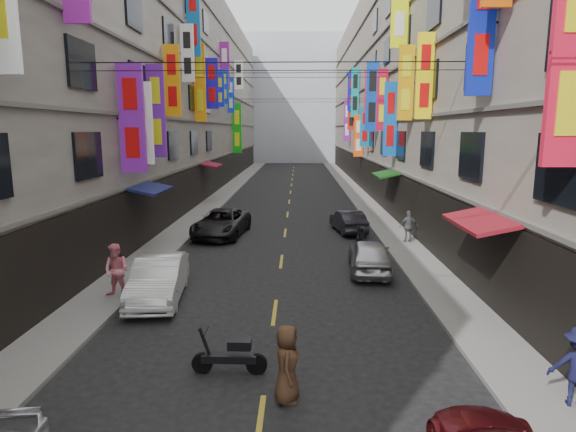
{
  "coord_description": "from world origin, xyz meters",
  "views": [
    {
      "loc": [
        0.75,
        3.48,
        5.72
      ],
      "look_at": [
        0.53,
        13.34,
        3.95
      ],
      "focal_mm": 30.0,
      "sensor_mm": 36.0,
      "label": 1
    }
  ],
  "objects_px": {
    "car_left_mid": "(159,279)",
    "pedestrian_lfar": "(117,270)",
    "car_right_far": "(348,221)",
    "car_left_far": "(222,223)",
    "pedestrian_rfar": "(409,226)",
    "pedestrian_crossing": "(287,364)",
    "car_right_mid": "(370,256)",
    "scooter_far_right": "(360,236)",
    "scooter_crossing": "(231,356)"
  },
  "relations": [
    {
      "from": "car_right_far",
      "to": "pedestrian_rfar",
      "type": "distance_m",
      "value": 4.02
    },
    {
      "from": "car_right_far",
      "to": "car_left_far",
      "type": "bearing_deg",
      "value": 0.02
    },
    {
      "from": "car_right_far",
      "to": "car_right_mid",
      "type": "bearing_deg",
      "value": 81.24
    },
    {
      "from": "car_left_far",
      "to": "pedestrian_rfar",
      "type": "height_order",
      "value": "pedestrian_rfar"
    },
    {
      "from": "car_right_far",
      "to": "car_left_mid",
      "type": "bearing_deg",
      "value": 46.59
    },
    {
      "from": "pedestrian_lfar",
      "to": "pedestrian_rfar",
      "type": "height_order",
      "value": "pedestrian_lfar"
    },
    {
      "from": "scooter_far_right",
      "to": "car_right_far",
      "type": "xyz_separation_m",
      "value": [
        -0.32,
        3.04,
        0.19
      ]
    },
    {
      "from": "pedestrian_lfar",
      "to": "pedestrian_rfar",
      "type": "xyz_separation_m",
      "value": [
        11.71,
        8.35,
        -0.11
      ]
    },
    {
      "from": "car_left_mid",
      "to": "car_right_far",
      "type": "height_order",
      "value": "car_left_mid"
    },
    {
      "from": "car_left_mid",
      "to": "pedestrian_lfar",
      "type": "bearing_deg",
      "value": 175.78
    },
    {
      "from": "scooter_crossing",
      "to": "pedestrian_rfar",
      "type": "height_order",
      "value": "pedestrian_rfar"
    },
    {
      "from": "scooter_crossing",
      "to": "scooter_far_right",
      "type": "xyz_separation_m",
      "value": [
        4.73,
        13.19,
        0.0
      ]
    },
    {
      "from": "pedestrian_crossing",
      "to": "car_left_far",
      "type": "bearing_deg",
      "value": 13.86
    },
    {
      "from": "car_left_far",
      "to": "pedestrian_rfar",
      "type": "distance_m",
      "value": 9.92
    },
    {
      "from": "car_left_far",
      "to": "car_right_mid",
      "type": "bearing_deg",
      "value": -37.0
    },
    {
      "from": "car_left_mid",
      "to": "car_right_far",
      "type": "distance_m",
      "value": 13.53
    },
    {
      "from": "scooter_far_right",
      "to": "car_right_mid",
      "type": "relative_size",
      "value": 0.44
    },
    {
      "from": "scooter_crossing",
      "to": "car_right_far",
      "type": "distance_m",
      "value": 16.81
    },
    {
      "from": "car_right_mid",
      "to": "pedestrian_crossing",
      "type": "relative_size",
      "value": 2.39
    },
    {
      "from": "scooter_far_right",
      "to": "car_right_far",
      "type": "bearing_deg",
      "value": -72.69
    },
    {
      "from": "car_left_far",
      "to": "car_right_far",
      "type": "distance_m",
      "value": 7.11
    },
    {
      "from": "scooter_crossing",
      "to": "pedestrian_rfar",
      "type": "bearing_deg",
      "value": -27.26
    },
    {
      "from": "car_left_far",
      "to": "pedestrian_lfar",
      "type": "bearing_deg",
      "value": -94.87
    },
    {
      "from": "pedestrian_rfar",
      "to": "car_left_mid",
      "type": "bearing_deg",
      "value": 34.26
    },
    {
      "from": "car_left_mid",
      "to": "car_right_far",
      "type": "relative_size",
      "value": 1.17
    },
    {
      "from": "car_left_far",
      "to": "pedestrian_crossing",
      "type": "xyz_separation_m",
      "value": [
        3.97,
        -16.2,
        0.13
      ]
    },
    {
      "from": "car_left_mid",
      "to": "pedestrian_lfar",
      "type": "distance_m",
      "value": 1.43
    },
    {
      "from": "car_left_far",
      "to": "pedestrian_lfar",
      "type": "distance_m",
      "value": 10.3
    },
    {
      "from": "car_right_far",
      "to": "pedestrian_lfar",
      "type": "distance_m",
      "value": 14.41
    },
    {
      "from": "car_right_mid",
      "to": "pedestrian_rfar",
      "type": "xyz_separation_m",
      "value": [
        2.66,
        4.88,
        0.23
      ]
    },
    {
      "from": "car_left_mid",
      "to": "pedestrian_lfar",
      "type": "height_order",
      "value": "pedestrian_lfar"
    },
    {
      "from": "car_left_mid",
      "to": "car_left_far",
      "type": "height_order",
      "value": "car_left_mid"
    },
    {
      "from": "car_left_mid",
      "to": "car_right_mid",
      "type": "bearing_deg",
      "value": 17.46
    },
    {
      "from": "car_left_mid",
      "to": "pedestrian_crossing",
      "type": "distance_m",
      "value": 7.63
    },
    {
      "from": "car_left_mid",
      "to": "car_left_far",
      "type": "bearing_deg",
      "value": 80.29
    },
    {
      "from": "scooter_crossing",
      "to": "pedestrian_crossing",
      "type": "height_order",
      "value": "pedestrian_crossing"
    },
    {
      "from": "car_right_mid",
      "to": "car_right_far",
      "type": "distance_m",
      "value": 7.8
    },
    {
      "from": "car_right_far",
      "to": "pedestrian_crossing",
      "type": "bearing_deg",
      "value": 70.65
    },
    {
      "from": "car_left_mid",
      "to": "pedestrian_lfar",
      "type": "xyz_separation_m",
      "value": [
        -1.4,
        -0.06,
        0.31
      ]
    },
    {
      "from": "pedestrian_lfar",
      "to": "car_right_mid",
      "type": "bearing_deg",
      "value": 34.22
    },
    {
      "from": "car_left_far",
      "to": "car_right_mid",
      "type": "xyz_separation_m",
      "value": [
        7.1,
        -6.64,
        -0.03
      ]
    },
    {
      "from": "car_right_mid",
      "to": "pedestrian_lfar",
      "type": "bearing_deg",
      "value": 24.97
    },
    {
      "from": "pedestrian_rfar",
      "to": "pedestrian_crossing",
      "type": "height_order",
      "value": "pedestrian_rfar"
    },
    {
      "from": "car_left_far",
      "to": "pedestrian_crossing",
      "type": "height_order",
      "value": "pedestrian_crossing"
    },
    {
      "from": "car_left_mid",
      "to": "car_right_far",
      "type": "xyz_separation_m",
      "value": [
        7.57,
        11.21,
        -0.1
      ]
    },
    {
      "from": "scooter_crossing",
      "to": "scooter_far_right",
      "type": "height_order",
      "value": "same"
    },
    {
      "from": "car_left_mid",
      "to": "pedestrian_rfar",
      "type": "relative_size",
      "value": 2.76
    },
    {
      "from": "car_left_far",
      "to": "car_left_mid",
      "type": "bearing_deg",
      "value": -87.08
    },
    {
      "from": "scooter_crossing",
      "to": "car_left_far",
      "type": "xyz_separation_m",
      "value": [
        -2.6,
        15.06,
        0.28
      ]
    },
    {
      "from": "car_right_mid",
      "to": "pedestrian_rfar",
      "type": "relative_size",
      "value": 2.52
    }
  ]
}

